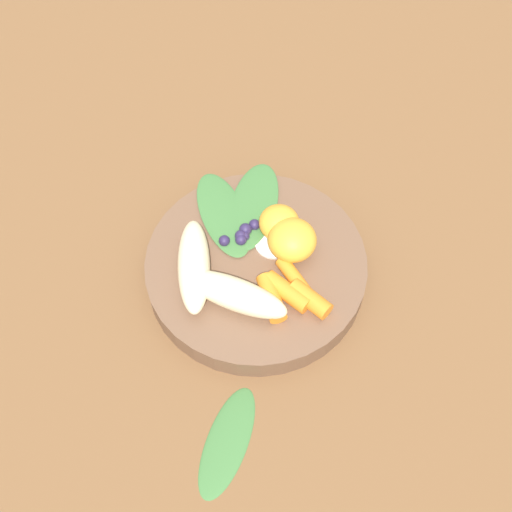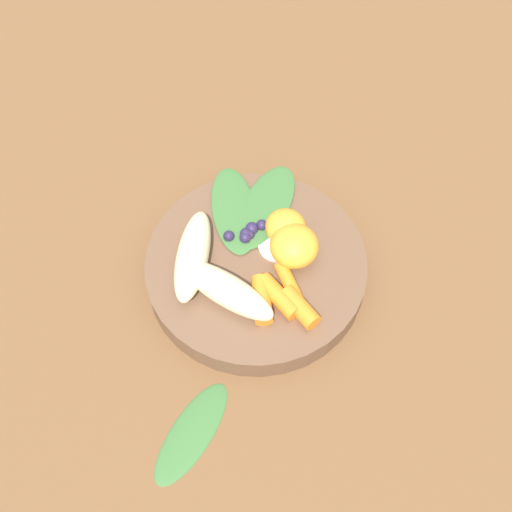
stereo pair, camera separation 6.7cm
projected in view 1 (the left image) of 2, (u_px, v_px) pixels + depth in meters
The scene contains 15 objects.
ground_plane at pixel (256, 275), 0.71m from camera, with size 2.40×2.40×0.00m, color brown.
bowl at pixel (256, 268), 0.69m from camera, with size 0.24×0.24×0.03m, color brown.
banana_peeled_left at pixel (235, 294), 0.64m from camera, with size 0.11×0.03×0.03m, color beige.
banana_peeled_right at pixel (194, 266), 0.66m from camera, with size 0.11×0.03×0.03m, color beige.
orange_segment_near at pixel (279, 223), 0.69m from camera, with size 0.04×0.04×0.03m, color #F4A833.
orange_segment_far at pixel (292, 240), 0.67m from camera, with size 0.05×0.05×0.04m, color #F4A833.
carrot_front at pixel (272, 298), 0.65m from camera, with size 0.02×0.02×0.05m, color orange.
carrot_mid_left at pixel (287, 292), 0.65m from camera, with size 0.02×0.02×0.05m, color orange.
carrot_mid_right at pixel (310, 299), 0.65m from camera, with size 0.02×0.02×0.05m, color orange.
carrot_rear at pixel (297, 282), 0.66m from camera, with size 0.01×0.01×0.06m, color orange.
blueberry_pile at pixel (243, 234), 0.69m from camera, with size 0.03×0.05×0.01m.
coconut_shred_patch at pixel (274, 242), 0.69m from camera, with size 0.04×0.04×0.00m, color white.
kale_leaf_left at pixel (256, 206), 0.72m from camera, with size 0.12×0.05×0.01m, color #3D7038.
kale_leaf_right at pixel (223, 214), 0.71m from camera, with size 0.12×0.05×0.01m, color #3D7038.
kale_leaf_stray at pixel (227, 441), 0.61m from camera, with size 0.11×0.04×0.01m, color #3D7038.
Camera 1 is at (0.35, -0.01, 0.61)m, focal length 44.85 mm.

